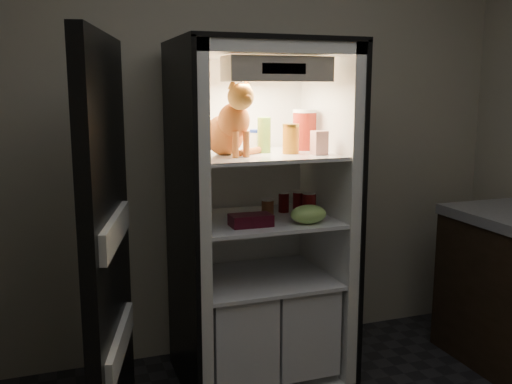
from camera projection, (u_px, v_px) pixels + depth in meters
room_shell at (412, 92)px, 1.73m from camera, size 3.60×3.60×3.60m
refrigerator at (258, 241)px, 3.16m from camera, size 0.90×0.72×1.88m
fridge_door at (109, 258)px, 2.43m from camera, size 0.27×0.86×1.85m
tabby_cat at (230, 126)px, 2.90m from camera, size 0.36×0.39×0.40m
parmesan_shaker at (264, 135)px, 3.03m from camera, size 0.07×0.07×0.19m
mayo_tub at (257, 140)px, 3.13m from camera, size 0.08×0.08×0.12m
salsa_jar at (291, 139)px, 2.99m from camera, size 0.09×0.09×0.16m
pepper_jar at (304, 130)px, 3.16m from camera, size 0.13×0.13×0.22m
cream_carton at (319, 143)px, 2.94m from camera, size 0.07×0.07×0.12m
soda_can_a at (284, 202)px, 3.21m from camera, size 0.06×0.06×0.11m
soda_can_b at (299, 203)px, 3.14m from camera, size 0.07×0.07×0.13m
soda_can_c at (309, 205)px, 3.06m from camera, size 0.07×0.07×0.14m
condiment_jar at (268, 207)px, 3.12m from camera, size 0.07×0.07×0.10m
grape_bag at (308, 214)px, 2.94m from camera, size 0.19×0.14×0.10m
berry_box_left at (242, 221)px, 2.88m from camera, size 0.12×0.12×0.06m
berry_box_right at (259, 220)px, 2.90m from camera, size 0.12×0.12×0.06m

